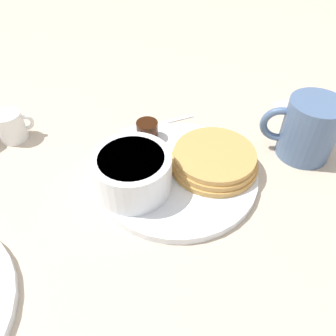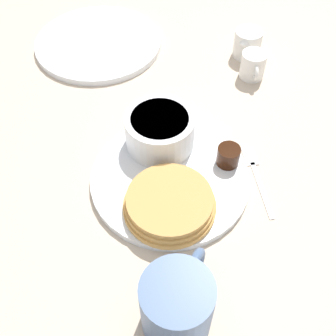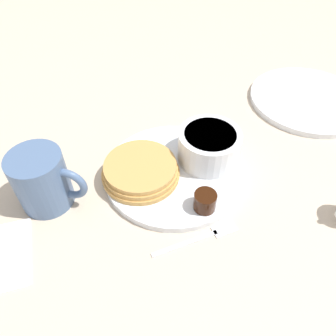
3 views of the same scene
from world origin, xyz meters
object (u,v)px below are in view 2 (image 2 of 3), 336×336
(plate, at_px, (170,178))
(creamer_pitcher_near, at_px, (253,65))
(bowl, at_px, (157,130))
(fork, at_px, (256,172))
(coffee_mug, at_px, (178,304))
(creamer_pitcher_far, at_px, (248,43))

(plate, relative_size, creamer_pitcher_near, 3.58)
(bowl, xyz_separation_m, creamer_pitcher_near, (0.21, 0.14, -0.02))
(plate, relative_size, fork, 1.75)
(coffee_mug, height_order, fork, coffee_mug)
(bowl, xyz_separation_m, coffee_mug, (-0.04, -0.28, 0.01))
(bowl, height_order, coffee_mug, coffee_mug)
(plate, bearing_deg, coffee_mug, -101.08)
(creamer_pitcher_far, bearing_deg, coffee_mug, -118.59)
(bowl, xyz_separation_m, fork, (0.14, -0.08, -0.04))
(creamer_pitcher_near, xyz_separation_m, creamer_pitcher_far, (0.01, 0.06, 0.00))
(plate, height_order, coffee_mug, coffee_mug)
(bowl, distance_m, creamer_pitcher_near, 0.25)
(bowl, distance_m, coffee_mug, 0.28)
(plate, height_order, bowl, bowl)
(plate, distance_m, creamer_pitcher_near, 0.29)
(creamer_pitcher_near, distance_m, creamer_pitcher_far, 0.07)
(creamer_pitcher_near, height_order, creamer_pitcher_far, creamer_pitcher_far)
(fork, bearing_deg, plate, 173.56)
(plate, distance_m, fork, 0.13)
(bowl, bearing_deg, creamer_pitcher_near, 32.89)
(creamer_pitcher_far, bearing_deg, plate, -129.07)
(bowl, relative_size, creamer_pitcher_far, 1.72)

